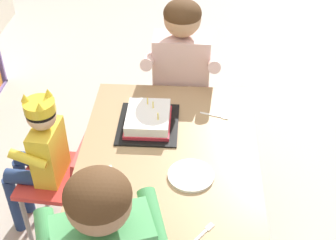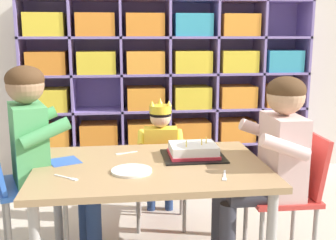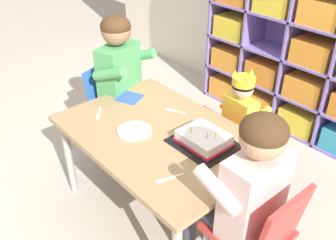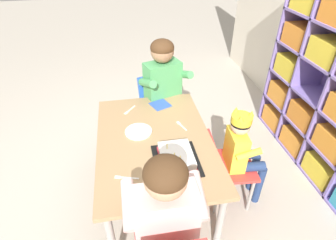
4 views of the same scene
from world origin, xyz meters
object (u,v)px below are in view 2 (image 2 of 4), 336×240
object	(u,v)px
activity_table	(151,176)
guest_at_table_side	(271,154)
fork_at_table_front_edge	(125,153)
adult_helper_seated	(42,143)
classroom_chair_blue	(161,174)
birthday_cake_on_tray	(193,152)
fork_near_cake_tray	(225,176)
child_with_crown	(160,146)
classroom_chair_guest_side	(292,189)
fork_near_child_seat	(67,178)
paper_plate_stack	(132,171)
classroom_chair_adult_side	(22,186)

from	to	relation	value
activity_table	guest_at_table_side	distance (m)	0.62
activity_table	fork_at_table_front_edge	xyz separation A→B (m)	(-0.12, 0.22, 0.06)
adult_helper_seated	classroom_chair_blue	bearing A→B (deg)	-81.99
birthday_cake_on_tray	fork_at_table_front_edge	world-z (taller)	birthday_cake_on_tray
adult_helper_seated	fork_near_cake_tray	bearing A→B (deg)	-132.69
child_with_crown	adult_helper_seated	world-z (taller)	adult_helper_seated
adult_helper_seated	classroom_chair_guest_side	world-z (taller)	adult_helper_seated
activity_table	fork_near_cake_tray	world-z (taller)	fork_near_cake_tray
activity_table	guest_at_table_side	bearing A→B (deg)	-3.19
classroom_chair_blue	classroom_chair_guest_side	xyz separation A→B (m)	(0.63, -0.54, 0.07)
guest_at_table_side	birthday_cake_on_tray	size ratio (longest dim) A/B	3.16
fork_near_child_seat	fork_at_table_front_edge	world-z (taller)	same
fork_at_table_front_edge	guest_at_table_side	bearing A→B (deg)	-39.59
adult_helper_seated	guest_at_table_side	xyz separation A→B (m)	(1.17, -0.21, -0.04)
fork_near_child_seat	adult_helper_seated	bearing A→B (deg)	-25.47
activity_table	fork_near_child_seat	size ratio (longest dim) A/B	9.80
classroom_chair_blue	fork_at_table_front_edge	bearing A→B (deg)	56.51
classroom_chair_blue	birthday_cake_on_tray	size ratio (longest dim) A/B	1.79
activity_table	paper_plate_stack	xyz separation A→B (m)	(-0.10, -0.10, 0.07)
classroom_chair_blue	paper_plate_stack	distance (m)	0.68
classroom_chair_guest_side	fork_near_child_seat	size ratio (longest dim) A/B	6.17
activity_table	fork_near_child_seat	bearing A→B (deg)	-159.11
birthday_cake_on_tray	paper_plate_stack	world-z (taller)	birthday_cake_on_tray
fork_near_child_seat	fork_near_cake_tray	bearing A→B (deg)	-146.90
birthday_cake_on_tray	fork_near_child_seat	size ratio (longest dim) A/B	2.76
paper_plate_stack	fork_near_child_seat	world-z (taller)	paper_plate_stack
classroom_chair_adult_side	classroom_chair_guest_side	size ratio (longest dim) A/B	0.97
classroom_chair_adult_side	fork_near_cake_tray	size ratio (longest dim) A/B	4.93
paper_plate_stack	guest_at_table_side	bearing A→B (deg)	5.40
activity_table	classroom_chair_adult_side	distance (m)	0.68
classroom_chair_blue	classroom_chair_adult_side	distance (m)	0.86
activity_table	fork_near_cake_tray	distance (m)	0.39
classroom_chair_guest_side	fork_near_cake_tray	bearing A→B (deg)	-65.35
activity_table	fork_near_child_seat	xyz separation A→B (m)	(-0.39, -0.15, 0.06)
adult_helper_seated	fork_at_table_front_edge	size ratio (longest dim) A/B	8.73
birthday_cake_on_tray	fork_near_child_seat	distance (m)	0.68
child_with_crown	birthday_cake_on_tray	xyz separation A→B (m)	(0.12, -0.50, 0.10)
guest_at_table_side	fork_near_cake_tray	world-z (taller)	guest_at_table_side
activity_table	child_with_crown	size ratio (longest dim) A/B	1.39
classroom_chair_adult_side	guest_at_table_side	world-z (taller)	guest_at_table_side
paper_plate_stack	classroom_chair_adult_side	bearing A→B (deg)	156.52
paper_plate_stack	classroom_chair_blue	bearing A→B (deg)	71.27
fork_near_cake_tray	fork_near_child_seat	bearing A→B (deg)	100.27
child_with_crown	paper_plate_stack	xyz separation A→B (m)	(-0.21, -0.71, 0.08)
adult_helper_seated	birthday_cake_on_tray	world-z (taller)	adult_helper_seated
child_with_crown	activity_table	bearing A→B (deg)	84.23
adult_helper_seated	fork_near_cake_tray	xyz separation A→B (m)	(0.88, -0.40, -0.08)
fork_near_cake_tray	child_with_crown	bearing A→B (deg)	29.75
paper_plate_stack	fork_near_child_seat	xyz separation A→B (m)	(-0.29, -0.05, -0.00)
fork_at_table_front_edge	child_with_crown	bearing A→B (deg)	38.06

